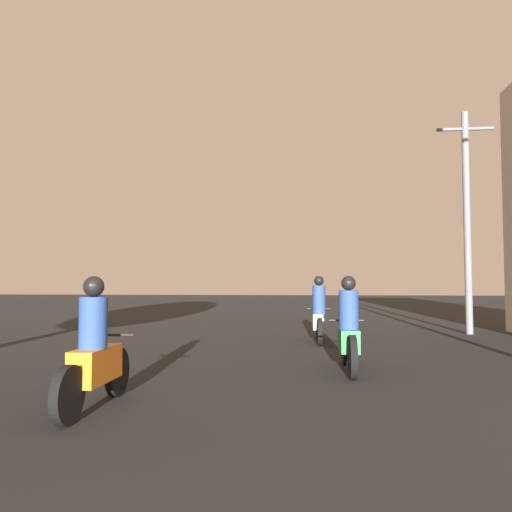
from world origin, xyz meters
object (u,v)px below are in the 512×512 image
at_px(motorcycle_orange, 95,356).
at_px(utility_pole_far, 467,216).
at_px(motorcycle_silver, 319,316).
at_px(motorcycle_green, 349,333).

relative_size(motorcycle_orange, utility_pole_far, 0.30).
xyz_separation_m(motorcycle_silver, utility_pole_far, (4.33, 2.39, 2.73)).
bearing_deg(motorcycle_orange, motorcycle_silver, 74.02).
bearing_deg(motorcycle_orange, motorcycle_green, 47.50).
bearing_deg(motorcycle_silver, motorcycle_orange, -121.01).
xyz_separation_m(motorcycle_green, utility_pole_far, (3.94, 6.46, 2.75)).
xyz_separation_m(motorcycle_orange, motorcycle_silver, (2.75, 6.85, 0.04)).
xyz_separation_m(motorcycle_orange, utility_pole_far, (7.08, 9.24, 2.77)).
xyz_separation_m(motorcycle_green, motorcycle_silver, (-0.38, 4.07, 0.02)).
distance_m(motorcycle_green, utility_pole_far, 8.05).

